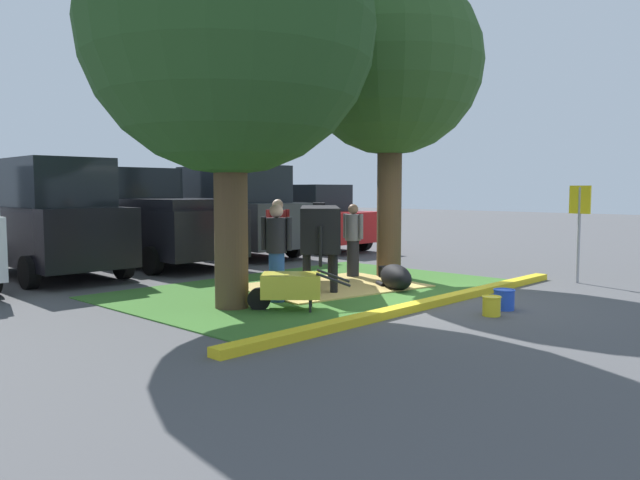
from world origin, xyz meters
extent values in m
plane|color=#4C4C4F|center=(0.00, 0.00, 0.00)|extent=(80.00, 80.00, 0.00)
cube|color=#386B28|center=(-0.57, 2.00, 0.01)|extent=(7.24, 4.80, 0.02)
cube|color=yellow|center=(-0.57, -0.55, 0.06)|extent=(8.44, 0.24, 0.12)
cube|color=tan|center=(-0.20, 1.90, 0.03)|extent=(3.56, 2.91, 0.04)
cylinder|color=#4C3823|center=(-2.82, 1.63, 1.39)|extent=(0.53, 0.53, 2.78)
sphere|color=#23471E|center=(-2.82, 1.63, 4.37)|extent=(4.53, 4.53, 4.53)
cylinder|color=#4C3823|center=(1.67, 1.96, 1.59)|extent=(0.52, 0.52, 3.18)
sphere|color=#2D5123|center=(1.67, 1.96, 4.52)|extent=(3.83, 3.83, 3.83)
cube|color=black|center=(-0.31, 2.10, 1.15)|extent=(2.13, 2.11, 0.80)
cube|color=white|center=(-0.21, 2.21, 1.15)|extent=(1.15, 1.14, 0.56)
cylinder|color=black|center=(0.64, 3.03, 1.25)|extent=(0.68, 0.67, 0.58)
cube|color=black|center=(0.87, 3.26, 1.43)|extent=(0.50, 0.49, 0.32)
cube|color=white|center=(1.01, 3.40, 1.39)|extent=(0.23, 0.23, 0.20)
cylinder|color=black|center=(0.13, 2.88, 0.38)|extent=(0.14, 0.14, 0.75)
cylinder|color=black|center=(0.47, 2.53, 0.38)|extent=(0.14, 0.14, 0.75)
cylinder|color=black|center=(-1.10, 1.68, 0.38)|extent=(0.14, 0.14, 0.75)
cylinder|color=black|center=(-0.76, 1.33, 0.38)|extent=(0.14, 0.14, 0.75)
cylinder|color=black|center=(-1.17, 1.27, 0.90)|extent=(0.06, 0.06, 0.70)
ellipsoid|color=black|center=(0.43, 0.85, 0.24)|extent=(1.01, 1.18, 0.48)
cube|color=black|center=(0.77, 1.35, 0.26)|extent=(0.32, 0.34, 0.22)
cube|color=silver|center=(0.83, 1.45, 0.26)|extent=(0.12, 0.11, 0.16)
cylinder|color=black|center=(0.48, 1.24, 0.06)|extent=(0.28, 0.35, 0.10)
cylinder|color=#23478C|center=(-1.98, 1.49, 0.42)|extent=(0.26, 0.26, 0.84)
cylinder|color=black|center=(-1.98, 1.49, 1.12)|extent=(0.34, 0.34, 0.58)
sphere|color=tan|center=(-1.98, 1.49, 1.53)|extent=(0.23, 0.23, 0.23)
cylinder|color=black|center=(-2.10, 1.68, 1.15)|extent=(0.09, 0.09, 0.55)
cylinder|color=black|center=(-1.87, 1.30, 1.15)|extent=(0.09, 0.09, 0.55)
cylinder|color=#9E7F5B|center=(-0.04, 3.59, 0.43)|extent=(0.26, 0.26, 0.85)
cylinder|color=maroon|center=(-0.04, 3.59, 1.15)|extent=(0.34, 0.34, 0.59)
sphere|color=tan|center=(-0.04, 3.59, 1.56)|extent=(0.23, 0.23, 0.23)
cylinder|color=maroon|center=(0.16, 3.51, 1.18)|extent=(0.09, 0.09, 0.56)
cylinder|color=maroon|center=(-0.25, 3.66, 1.18)|extent=(0.09, 0.09, 0.56)
cylinder|color=black|center=(1.06, 2.44, 0.40)|extent=(0.26, 0.26, 0.80)
cylinder|color=slate|center=(1.06, 2.44, 1.08)|extent=(0.34, 0.34, 0.55)
sphere|color=#8C664C|center=(1.06, 2.44, 1.46)|extent=(0.22, 0.22, 0.22)
cylinder|color=slate|center=(1.06, 2.22, 1.11)|extent=(0.09, 0.09, 0.52)
cylinder|color=slate|center=(1.06, 2.66, 1.11)|extent=(0.09, 0.09, 0.52)
cube|color=gold|center=(-2.30, 0.82, 0.40)|extent=(1.05, 1.07, 0.36)
cylinder|color=black|center=(-2.64, 1.19, 0.18)|extent=(0.32, 0.33, 0.36)
cylinder|color=black|center=(-2.25, 0.45, 0.12)|extent=(0.04, 0.04, 0.24)
cylinder|color=black|center=(-1.93, 0.75, 0.12)|extent=(0.04, 0.04, 0.24)
cylinder|color=black|center=(-2.02, 0.19, 0.52)|extent=(0.39, 0.42, 0.23)
cylinder|color=black|center=(-1.69, 0.49, 0.52)|extent=(0.39, 0.42, 0.23)
cylinder|color=#99999E|center=(3.66, -1.28, 0.96)|extent=(0.06, 0.06, 1.93)
cube|color=yellow|center=(3.66, -1.28, 1.68)|extent=(0.10, 0.44, 0.56)
cylinder|color=yellow|center=(-0.50, -1.62, 0.14)|extent=(0.27, 0.27, 0.29)
torus|color=yellow|center=(-0.50, -1.62, 0.29)|extent=(0.29, 0.29, 0.02)
cylinder|color=blue|center=(0.07, -1.53, 0.16)|extent=(0.31, 0.31, 0.31)
torus|color=blue|center=(0.07, -1.53, 0.31)|extent=(0.34, 0.34, 0.02)
cube|color=black|center=(-3.27, 7.37, 0.92)|extent=(2.05, 4.66, 1.20)
cube|color=black|center=(-3.27, 7.37, 2.02)|extent=(1.78, 3.25, 1.00)
cylinder|color=black|center=(-2.27, 8.84, 0.32)|extent=(0.24, 0.65, 0.64)
cylinder|color=black|center=(-4.27, 5.91, 0.32)|extent=(0.24, 0.65, 0.64)
cylinder|color=black|center=(-2.37, 5.85, 0.32)|extent=(0.24, 0.65, 0.64)
cube|color=black|center=(-0.58, 7.64, 0.87)|extent=(2.18, 5.46, 1.10)
cube|color=black|center=(-0.55, 8.58, 1.92)|extent=(1.90, 1.86, 1.00)
cube|color=black|center=(-0.63, 6.43, 1.54)|extent=(1.99, 2.76, 0.24)
cylinder|color=black|center=(-1.52, 9.43, 0.32)|extent=(0.24, 0.65, 0.64)
cylinder|color=black|center=(0.47, 9.36, 0.32)|extent=(0.24, 0.65, 0.64)
cylinder|color=black|center=(-1.64, 5.92, 0.32)|extent=(0.24, 0.65, 0.64)
cylinder|color=black|center=(0.36, 5.85, 0.32)|extent=(0.24, 0.65, 0.64)
cube|color=#3D3D42|center=(2.05, 7.74, 0.92)|extent=(2.05, 4.66, 1.20)
cube|color=black|center=(2.05, 7.74, 2.02)|extent=(1.78, 3.25, 1.00)
cylinder|color=black|center=(1.15, 9.27, 0.32)|extent=(0.24, 0.65, 0.64)
cylinder|color=black|center=(3.05, 9.20, 0.32)|extent=(0.24, 0.65, 0.64)
cylinder|color=black|center=(1.05, 6.28, 0.32)|extent=(0.24, 0.65, 0.64)
cylinder|color=black|center=(2.95, 6.21, 0.32)|extent=(0.24, 0.65, 0.64)
cube|color=red|center=(4.85, 7.48, 0.77)|extent=(1.95, 4.46, 0.90)
cube|color=black|center=(4.85, 7.48, 1.62)|extent=(1.66, 2.25, 0.80)
cylinder|color=black|center=(4.00, 8.94, 0.32)|extent=(0.24, 0.65, 0.64)
cylinder|color=black|center=(5.80, 8.88, 0.32)|extent=(0.24, 0.65, 0.64)
cylinder|color=black|center=(3.91, 6.08, 0.32)|extent=(0.24, 0.65, 0.64)
cylinder|color=black|center=(5.71, 6.02, 0.32)|extent=(0.24, 0.65, 0.64)
camera|label=1|loc=(-8.84, -6.04, 1.89)|focal=34.68mm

